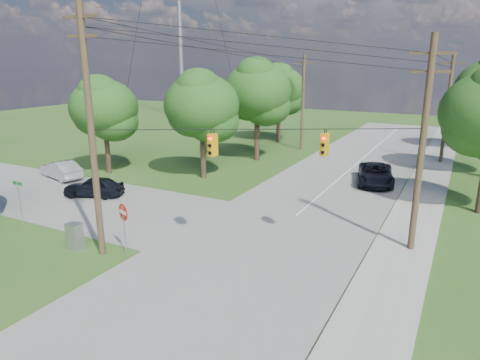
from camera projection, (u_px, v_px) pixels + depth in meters
The scene contains 20 objects.
ground at pixel (173, 278), 18.87m from camera, with size 140.00×140.00×0.00m, color #2D531B.
main_road at pixel (262, 245), 22.22m from camera, with size 10.00×100.00×0.03m, color gray.
sidewalk_east at pixel (397, 273), 19.18m from camera, with size 2.60×100.00×0.12m, color #A9A69E.
pole_sw at pixel (91, 129), 19.63m from camera, with size 2.00×0.32×12.00m.
pole_ne at pixel (422, 144), 20.20m from camera, with size 2.00×0.32×10.50m.
pole_north_e at pixel (447, 108), 39.02m from camera, with size 2.00×0.32×10.00m.
pole_north_w at pixel (303, 102), 45.30m from camera, with size 2.00×0.32×10.00m.
power_lines at pixel (303, 63), 25.58m from camera, with size 13.93×29.62×4.93m.
traffic_signals at pixel (269, 144), 20.02m from camera, with size 4.91×3.27×1.05m.
tree_w_near at pixel (202, 105), 33.67m from camera, with size 6.00×6.00×8.40m.
tree_w_mid at pixel (257, 91), 39.86m from camera, with size 6.40×6.40×9.22m.
tree_w_far at pixel (279, 89), 49.36m from camera, with size 6.00×6.00×8.73m.
tree_e_far at pixel (480, 95), 44.44m from camera, with size 5.80×5.80×8.32m.
tree_cross_n at pixel (104, 107), 35.25m from camera, with size 5.60×5.60×7.91m.
car_cross_dark at pixel (94, 187), 30.10m from camera, with size 1.66×4.13×1.41m, color black.
car_cross_silver at pixel (61, 170), 34.75m from camera, with size 1.56×4.46×1.47m, color #ACAEB3.
car_main_north at pixel (376, 174), 33.20m from camera, with size 2.58×5.59×1.55m, color black.
control_cabinet at pixel (75, 236), 21.62m from camera, with size 0.77×0.56×1.39m, color #939699.
do_not_enter_sign at pixel (123, 218), 20.85m from camera, with size 0.82×0.33×2.60m.
street_name_sign at pixel (19, 198), 24.45m from camera, with size 0.80×0.06×2.68m.
Camera 1 is at (10.62, -13.64, 9.21)m, focal length 32.00 mm.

